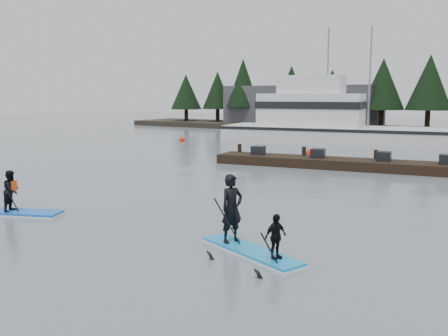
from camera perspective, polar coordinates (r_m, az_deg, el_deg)
The scene contains 10 objects.
ground at distance 15.31m, azimuth -12.47°, elevation -6.84°, with size 160.00×160.00×0.00m, color slate.
far_shore at distance 53.46m, azimuth 21.67°, elevation 3.87°, with size 70.00×8.00×0.60m, color #2D281E.
treeline at distance 53.49m, azimuth 21.65°, elevation 3.55°, with size 60.00×4.00×8.00m, color black, non-canonical shape.
waterfront_building at distance 59.62m, azimuth 8.82°, elevation 6.89°, with size 18.00×6.00×5.00m, color #4C4C51.
fishing_boat_large at distance 42.09m, azimuth 12.02°, elevation 3.89°, with size 19.19×8.24×10.38m.
floating_dock at distance 27.67m, azimuth 14.68°, elevation 0.41°, with size 15.38×2.05×0.51m, color black.
buoy_a at distance 42.82m, azimuth -4.80°, elevation 3.05°, with size 0.49×0.49×0.49m, color red.
buoy_b at distance 33.26m, azimuth 9.84°, elevation 1.42°, with size 0.58×0.58×0.58m, color red.
paddleboard_solo at distance 18.08m, azimuth -23.06°, elevation -3.33°, with size 3.37×2.03×1.90m.
paddleboard_duo at distance 12.75m, azimuth 2.41°, elevation -6.57°, with size 3.25×1.90×2.45m.
Camera 1 is at (10.63, -10.27, 3.97)m, focal length 40.00 mm.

